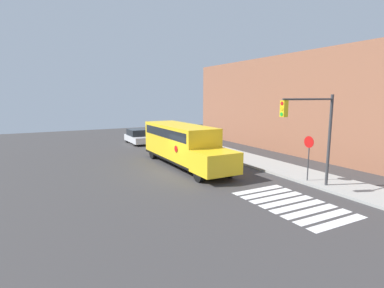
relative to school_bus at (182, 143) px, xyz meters
The scene contains 8 objects.
ground_plane 2.67m from the school_bus, 28.77° to the right, with size 60.00×60.00×0.00m, color #3A3838.
sidewalk_strip 6.02m from the school_bus, 71.82° to the left, with size 44.00×3.00×0.15m.
building_backdrop 12.43m from the school_bus, 81.44° to the left, with size 32.00×4.00×8.70m.
crosswalk_stripes 10.00m from the school_bus, ahead, with size 5.40×3.20×0.01m.
school_bus is the anchor object (origin of this frame).
parked_car 11.67m from the school_bus, behind, with size 4.31×1.87×1.54m.
stop_sign 8.84m from the school_bus, 30.36° to the left, with size 0.68×0.10×2.79m.
traffic_light 9.60m from the school_bus, 21.32° to the left, with size 0.28×3.72×5.17m.
Camera 1 is at (17.77, -8.62, 5.06)m, focal length 28.00 mm.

